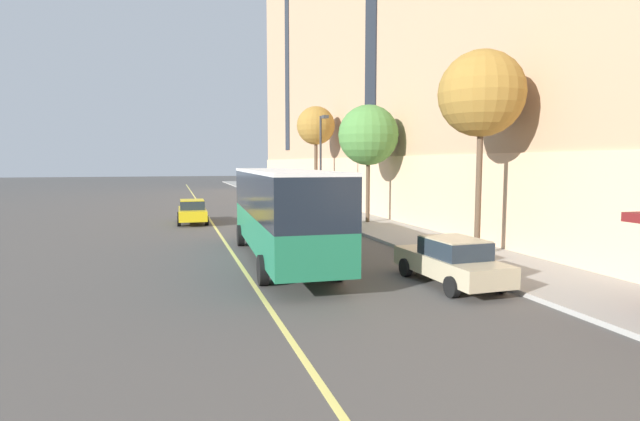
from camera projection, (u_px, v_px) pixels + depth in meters
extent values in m
plane|color=#4C4947|center=(264.00, 255.00, 21.46)|extent=(260.00, 260.00, 0.00)
cube|color=#9E9B93|center=(409.00, 236.00, 26.70)|extent=(4.31, 160.00, 0.15)
cube|color=#E5B68D|center=(476.00, 199.00, 24.22)|extent=(0.14, 110.00, 4.40)
cube|color=#1E232B|center=(287.00, 49.00, 62.07)|extent=(0.10, 2.00, 24.93)
cube|color=#1E704C|center=(282.00, 230.00, 19.99)|extent=(3.03, 12.37, 1.33)
cube|color=black|center=(281.00, 193.00, 19.85)|extent=(3.04, 12.37, 1.63)
cube|color=white|center=(281.00, 171.00, 19.77)|extent=(3.05, 12.38, 0.12)
cube|color=#19232D|center=(261.00, 189.00, 25.82)|extent=(2.33, 0.18, 1.22)
cube|color=orange|center=(261.00, 174.00, 25.75)|extent=(1.77, 0.13, 0.28)
cube|color=black|center=(262.00, 225.00, 26.02)|extent=(2.48, 0.22, 0.24)
cube|color=white|center=(244.00, 221.00, 25.78)|extent=(0.28, 0.07, 0.18)
cube|color=white|center=(278.00, 220.00, 26.21)|extent=(0.28, 0.07, 0.18)
cylinder|color=black|center=(241.00, 235.00, 23.91)|extent=(0.34, 1.01, 1.00)
cylinder|color=black|center=(292.00, 234.00, 24.52)|extent=(0.34, 1.01, 1.00)
cylinder|color=black|center=(263.00, 270.00, 16.20)|extent=(0.34, 1.01, 1.00)
cylinder|color=black|center=(337.00, 266.00, 16.82)|extent=(0.34, 1.01, 1.00)
cube|color=#23603D|center=(327.00, 219.00, 29.82)|extent=(1.86, 4.39, 0.64)
cube|color=#232D38|center=(329.00, 209.00, 29.56)|extent=(1.58, 2.00, 0.56)
cube|color=#23603D|center=(329.00, 204.00, 29.53)|extent=(1.54, 1.91, 0.04)
cylinder|color=black|center=(307.00, 222.00, 30.86)|extent=(0.24, 0.65, 0.64)
cylinder|color=black|center=(333.00, 221.00, 31.39)|extent=(0.24, 0.65, 0.64)
cylinder|color=black|center=(321.00, 227.00, 28.32)|extent=(0.24, 0.65, 0.64)
cylinder|color=black|center=(349.00, 226.00, 28.84)|extent=(0.24, 0.65, 0.64)
cube|color=#BCAD89|center=(450.00, 265.00, 16.33)|extent=(1.85, 4.71, 0.64)
cube|color=#232D38|center=(454.00, 248.00, 16.05)|extent=(1.58, 2.14, 0.56)
cube|color=#BCAD89|center=(455.00, 239.00, 16.02)|extent=(1.54, 2.04, 0.04)
cylinder|color=black|center=(406.00, 267.00, 17.47)|extent=(0.24, 0.65, 0.64)
cylinder|color=black|center=(448.00, 264.00, 17.99)|extent=(0.24, 0.65, 0.64)
cylinder|color=black|center=(452.00, 287.00, 14.73)|extent=(0.24, 0.65, 0.64)
cylinder|color=black|center=(500.00, 283.00, 15.26)|extent=(0.24, 0.65, 0.64)
cube|color=silver|center=(270.00, 198.00, 46.69)|extent=(1.89, 4.72, 0.64)
cube|color=#232D38|center=(271.00, 192.00, 46.41)|extent=(1.63, 2.14, 0.56)
cube|color=silver|center=(270.00, 189.00, 46.38)|extent=(1.59, 2.04, 0.04)
cylinder|color=black|center=(258.00, 201.00, 47.83)|extent=(0.23, 0.64, 0.64)
cylinder|color=black|center=(276.00, 200.00, 48.37)|extent=(0.23, 0.64, 0.64)
cylinder|color=black|center=(264.00, 203.00, 45.08)|extent=(0.23, 0.64, 0.64)
cylinder|color=black|center=(283.00, 203.00, 45.61)|extent=(0.23, 0.64, 0.64)
cube|color=#BCAD89|center=(255.00, 193.00, 55.18)|extent=(1.85, 4.45, 0.64)
cube|color=#232D38|center=(255.00, 188.00, 54.91)|extent=(1.62, 2.00, 0.56)
cube|color=#BCAD89|center=(255.00, 185.00, 54.88)|extent=(1.59, 1.92, 0.04)
cylinder|color=black|center=(245.00, 195.00, 56.27)|extent=(0.22, 0.64, 0.64)
cylinder|color=black|center=(261.00, 195.00, 56.78)|extent=(0.22, 0.64, 0.64)
cylinder|color=black|center=(248.00, 197.00, 53.64)|extent=(0.22, 0.64, 0.64)
cylinder|color=black|center=(265.00, 196.00, 54.15)|extent=(0.22, 0.64, 0.64)
cube|color=yellow|center=(192.00, 213.00, 32.83)|extent=(1.80, 4.76, 0.64)
cube|color=#232D38|center=(192.00, 205.00, 32.55)|extent=(1.55, 2.15, 0.56)
cube|color=yellow|center=(192.00, 200.00, 32.52)|extent=(1.52, 2.06, 0.04)
cylinder|color=black|center=(179.00, 216.00, 34.04)|extent=(0.23, 0.64, 0.64)
cylinder|color=black|center=(204.00, 216.00, 34.50)|extent=(0.23, 0.64, 0.64)
cylinder|color=black|center=(179.00, 221.00, 31.23)|extent=(0.23, 0.64, 0.64)
cylinder|color=black|center=(207.00, 220.00, 31.68)|extent=(0.23, 0.64, 0.64)
cylinder|color=brown|center=(479.00, 187.00, 20.51)|extent=(0.24, 0.24, 5.66)
sphere|color=olive|center=(481.00, 94.00, 20.15)|extent=(3.48, 3.48, 3.48)
cylinder|color=brown|center=(368.00, 187.00, 32.12)|extent=(0.26, 0.26, 4.52)
sphere|color=#4C843D|center=(368.00, 135.00, 31.80)|extent=(3.85, 3.85, 3.85)
cylinder|color=brown|center=(316.00, 171.00, 43.59)|extent=(0.30, 0.30, 6.12)
sphere|color=olive|center=(316.00, 126.00, 43.21)|extent=(3.32, 3.32, 3.32)
cylinder|color=#2D2D30|center=(321.00, 166.00, 36.70)|extent=(0.16, 0.16, 7.21)
cylinder|color=#2D2D30|center=(323.00, 117.00, 35.84)|extent=(0.10, 1.10, 0.10)
cube|color=#3D3D3F|center=(325.00, 117.00, 35.32)|extent=(0.36, 0.60, 0.20)
cube|color=#E0D66B|center=(227.00, 246.00, 23.98)|extent=(0.16, 140.00, 0.01)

